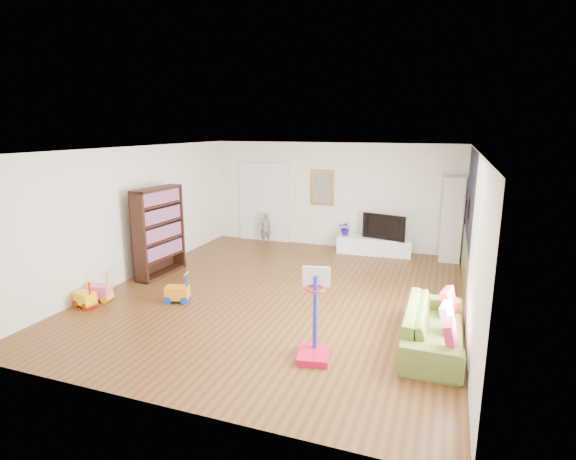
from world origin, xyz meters
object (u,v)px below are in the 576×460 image
(bookshelf, at_px, (159,232))
(sofa, at_px, (434,327))
(basketball_hoop, at_px, (314,315))
(media_console, at_px, (374,246))

(bookshelf, height_order, sofa, bookshelf)
(sofa, xyz_separation_m, basketball_hoop, (-1.51, -0.92, 0.33))
(basketball_hoop, bearing_deg, sofa, 21.11)
(sofa, bearing_deg, media_console, 19.29)
(bookshelf, height_order, basketball_hoop, bookshelf)
(bookshelf, distance_m, sofa, 5.81)
(media_console, relative_size, basketball_hoop, 1.43)
(media_console, relative_size, bookshelf, 0.96)
(media_console, bearing_deg, bookshelf, -145.09)
(media_console, distance_m, sofa, 4.80)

